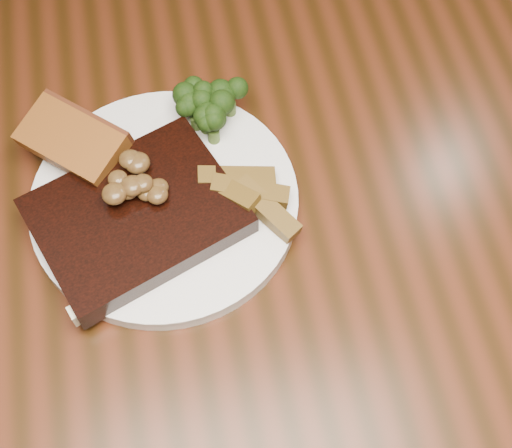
# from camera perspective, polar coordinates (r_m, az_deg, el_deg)

# --- Properties ---
(ground) EXTENTS (4.50, 4.50, 0.00)m
(ground) POSITION_cam_1_polar(r_m,az_deg,el_deg) (1.38, -0.94, -15.30)
(ground) COLOR #3D250D
(ground) RESTS_ON ground
(dining_table) EXTENTS (1.60, 0.90, 0.75)m
(dining_table) POSITION_cam_1_polar(r_m,az_deg,el_deg) (0.76, -1.66, -3.88)
(dining_table) COLOR #441C0D
(dining_table) RESTS_ON ground
(plate) EXTENTS (0.29, 0.29, 0.01)m
(plate) POSITION_cam_1_polar(r_m,az_deg,el_deg) (0.69, -7.29, 1.71)
(plate) COLOR white
(plate) RESTS_ON dining_table
(steak) EXTENTS (0.22, 0.19, 0.03)m
(steak) POSITION_cam_1_polar(r_m,az_deg,el_deg) (0.66, -9.50, 0.59)
(steak) COLOR black
(steak) RESTS_ON plate
(steak_bone) EXTENTS (0.14, 0.06, 0.02)m
(steak_bone) POSITION_cam_1_polar(r_m,az_deg,el_deg) (0.64, -8.83, -4.34)
(steak_bone) COLOR beige
(steak_bone) RESTS_ON plate
(mushroom_pile) EXTENTS (0.06, 0.06, 0.03)m
(mushroom_pile) POSITION_cam_1_polar(r_m,az_deg,el_deg) (0.65, -10.39, 2.93)
(mushroom_pile) COLOR brown
(mushroom_pile) RESTS_ON steak
(garlic_bread) EXTENTS (0.11, 0.11, 0.02)m
(garlic_bread) POSITION_cam_1_polar(r_m,az_deg,el_deg) (0.72, -14.17, 5.55)
(garlic_bread) COLOR brown
(garlic_bread) RESTS_ON plate
(potato_wedges) EXTENTS (0.09, 0.09, 0.02)m
(potato_wedges) POSITION_cam_1_polar(r_m,az_deg,el_deg) (0.67, -1.39, 2.62)
(potato_wedges) COLOR brown
(potato_wedges) RESTS_ON plate
(broccoli_cluster) EXTENTS (0.07, 0.07, 0.04)m
(broccoli_cluster) POSITION_cam_1_polar(r_m,az_deg,el_deg) (0.71, -3.98, 8.74)
(broccoli_cluster) COLOR #1E310B
(broccoli_cluster) RESTS_ON plate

